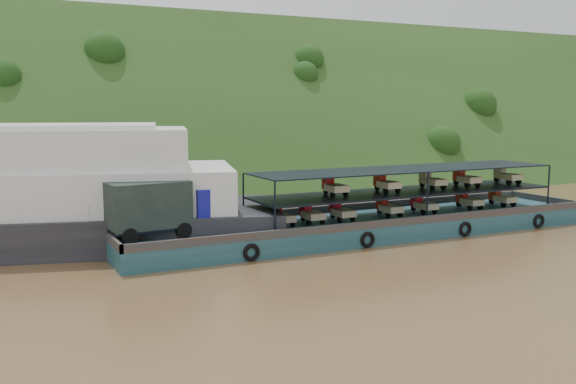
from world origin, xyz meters
name	(u,v)px	position (x,y,z in m)	size (l,w,h in m)	color
ground	(336,244)	(0.00, 0.00, 0.00)	(160.00, 160.00, 0.00)	brown
hillside	(177,184)	(0.00, 36.00, 0.00)	(140.00, 28.00, 28.00)	#1C3714
cargo_barge	(349,221)	(1.99, 1.59, 1.13)	(35.01, 7.18, 4.58)	#143F47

